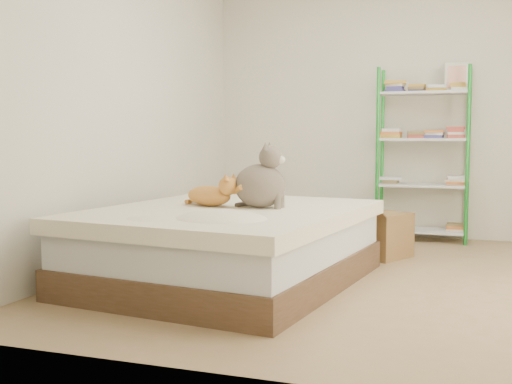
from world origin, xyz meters
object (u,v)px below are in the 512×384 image
at_px(shelf_unit, 424,150).
at_px(orange_cat, 209,193).
at_px(white_bin, 333,218).
at_px(cardboard_box, 373,234).
at_px(bed, 229,245).
at_px(grey_cat, 260,176).

bearing_deg(shelf_unit, orange_cat, -120.51).
bearing_deg(shelf_unit, white_bin, -178.01).
bearing_deg(shelf_unit, cardboard_box, -108.13).
bearing_deg(white_bin, bed, -96.13).
distance_m(orange_cat, shelf_unit, 2.62).
height_order(shelf_unit, cardboard_box, shelf_unit).
distance_m(bed, grey_cat, 0.53).
distance_m(shelf_unit, cardboard_box, 1.26).
bearing_deg(bed, white_bin, 90.93).
bearing_deg(cardboard_box, grey_cat, -90.67).
bearing_deg(bed, grey_cat, 30.68).
bearing_deg(orange_cat, bed, -0.21).
relative_size(cardboard_box, white_bin, 1.90).
height_order(orange_cat, white_bin, orange_cat).
bearing_deg(grey_cat, bed, 111.53).
xyz_separation_m(shelf_unit, white_bin, (-0.89, -0.03, -0.71)).
bearing_deg(grey_cat, cardboard_box, -28.26).
xyz_separation_m(orange_cat, white_bin, (0.43, 2.22, -0.43)).
bearing_deg(orange_cat, grey_cat, 24.68).
height_order(bed, orange_cat, orange_cat).
height_order(grey_cat, white_bin, grey_cat).
xyz_separation_m(bed, white_bin, (0.25, 2.30, -0.08)).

